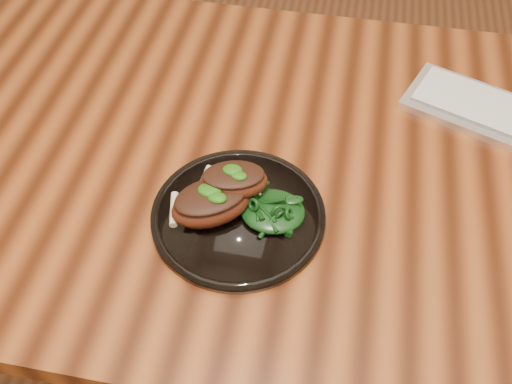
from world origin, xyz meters
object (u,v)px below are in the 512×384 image
greens_heap (273,208)px  lamb_chop_front (211,202)px  desk (334,196)px  plate (238,215)px

greens_heap → lamb_chop_front: bearing=-171.0°
desk → lamb_chop_front: bearing=-139.3°
desk → plate: plate is taller
desk → greens_heap: size_ratio=17.59×
greens_heap → plate: bearing=-174.8°
plate → lamb_chop_front: (-0.04, -0.01, 0.03)m
plate → lamb_chop_front: bearing=-166.0°
desk → lamb_chop_front: size_ratio=11.84×
plate → lamb_chop_front: size_ratio=1.83×
desk → plate: 0.21m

